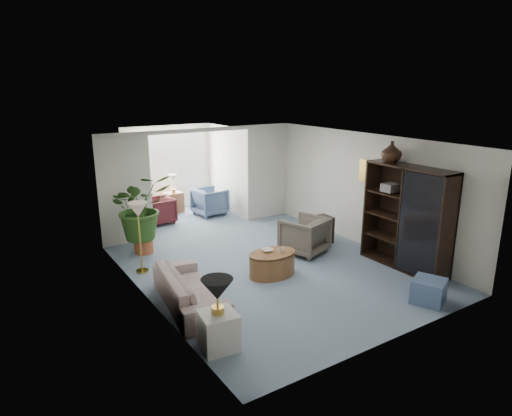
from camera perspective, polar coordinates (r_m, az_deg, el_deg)
floor at (r=8.92m, az=2.11°, el=-7.70°), size 6.00×6.00×0.00m
sunroom_floor at (r=12.31m, az=-8.88°, el=-1.26°), size 2.60×2.60×0.00m
back_pier_left at (r=10.36m, az=-16.26°, el=2.26°), size 1.20×0.12×2.50m
back_pier_right at (r=11.96m, az=1.41°, el=4.62°), size 1.20×0.12×2.50m
back_header at (r=10.84m, az=-7.00°, el=9.78°), size 2.60×0.12×0.10m
window_pane at (r=12.96m, az=-11.11°, el=5.86°), size 2.20×0.02×1.50m
window_blinds at (r=12.93m, az=-11.06°, el=5.84°), size 2.20×0.02×1.50m
framed_picture at (r=9.92m, az=14.32°, el=4.50°), size 0.04×0.50×0.40m
sofa at (r=7.51m, az=-8.40°, el=-10.13°), size 1.03×2.06×0.58m
end_table at (r=6.37m, az=-4.81°, el=-15.25°), size 0.55×0.55×0.53m
table_lamp at (r=6.08m, az=-4.95°, el=-10.25°), size 0.44×0.44×0.30m
floor_lamp at (r=8.64m, az=-14.75°, el=-0.22°), size 0.36×0.36×0.28m
coffee_table at (r=8.57m, az=2.08°, el=-7.09°), size 1.04×1.04×0.45m
coffee_bowl at (r=8.52m, az=1.43°, el=-5.39°), size 0.23×0.23×0.05m
coffee_cup at (r=8.47m, az=3.32°, el=-5.37°), size 0.12×0.12×0.10m
wingback_chair at (r=9.64m, az=6.14°, el=-3.46°), size 1.06×1.08×0.79m
side_table_dark at (r=10.31m, az=8.12°, el=-2.77°), size 0.53×0.43×0.61m
entertainment_cabinet at (r=9.14m, az=18.59°, el=-1.20°), size 0.49×1.82×2.03m
cabinet_urn at (r=9.20m, az=16.82°, el=6.85°), size 0.40×0.40×0.42m
ottoman at (r=8.10m, az=21.05°, el=-9.78°), size 0.66×0.66×0.40m
plant_pot at (r=9.97m, az=-14.06°, el=-4.64°), size 0.40×0.40×0.32m
house_plant at (r=9.71m, az=-14.39°, el=0.16°), size 1.27×1.10×1.41m
sunroom_chair_blue at (r=12.45m, az=-5.87°, el=0.82°), size 0.89×0.87×0.74m
sunroom_chair_maroon at (r=11.88m, az=-12.31°, el=-0.35°), size 0.81×0.79×0.68m
sunroom_table at (r=12.83m, az=-10.37°, el=0.70°), size 0.50×0.41×0.57m
shelf_clutter at (r=8.97m, az=19.15°, el=-0.06°), size 0.30×1.10×1.06m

